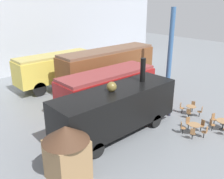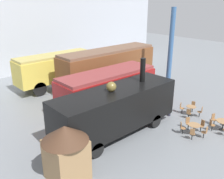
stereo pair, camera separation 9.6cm
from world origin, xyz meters
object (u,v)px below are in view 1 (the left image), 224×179
object	(u,v)px
streamlined_locomotive	(115,87)
cafe_table_near	(223,122)
steam_locomotive	(117,108)
visitor_person	(170,105)
cafe_table_far	(191,108)
cafe_table_mid	(194,127)
passenger_coach_vintage	(55,67)
passenger_coach_wooden	(108,65)
ticket_kiosk	(67,150)

from	to	relation	value
streamlined_locomotive	cafe_table_near	size ratio (longest dim) A/B	10.61
steam_locomotive	visitor_person	world-z (taller)	steam_locomotive
cafe_table_near	cafe_table_far	distance (m)	2.83
streamlined_locomotive	cafe_table_mid	distance (m)	6.90
cafe_table_near	cafe_table_mid	xyz separation A→B (m)	(-2.05, 1.05, -0.01)
passenger_coach_vintage	passenger_coach_wooden	xyz separation A→B (m)	(3.70, -3.94, 0.31)
passenger_coach_vintage	cafe_table_near	size ratio (longest dim) A/B	8.38
passenger_coach_vintage	ticket_kiosk	bearing A→B (deg)	-118.01
cafe_table_far	cafe_table_near	bearing A→B (deg)	-99.02
cafe_table_far	visitor_person	distance (m)	1.75
streamlined_locomotive	cafe_table_near	bearing A→B (deg)	-67.75
streamlined_locomotive	cafe_table_near	xyz separation A→B (m)	(3.16, -7.73, -1.36)
passenger_coach_vintage	streamlined_locomotive	distance (m)	7.99
passenger_coach_vintage	streamlined_locomotive	bearing A→B (deg)	-83.81
cafe_table_far	passenger_coach_vintage	bearing A→B (deg)	109.14
passenger_coach_vintage	steam_locomotive	bearing A→B (deg)	-99.31
steam_locomotive	cafe_table_mid	bearing A→B (deg)	-43.67
cafe_table_near	ticket_kiosk	size ratio (longest dim) A/B	0.32
passenger_coach_vintage	ticket_kiosk	world-z (taller)	passenger_coach_vintage
passenger_coach_wooden	cafe_table_mid	bearing A→B (deg)	-99.18
cafe_table_near	ticket_kiosk	bearing A→B (deg)	164.17
cafe_table_mid	visitor_person	size ratio (longest dim) A/B	0.48
streamlined_locomotive	cafe_table_mid	xyz separation A→B (m)	(1.11, -6.68, -1.37)
passenger_coach_wooden	streamlined_locomotive	bearing A→B (deg)	-125.28
passenger_coach_vintage	cafe_table_near	bearing A→B (deg)	-75.60
passenger_coach_wooden	cafe_table_mid	world-z (taller)	passenger_coach_wooden
passenger_coach_wooden	cafe_table_mid	xyz separation A→B (m)	(-1.73, -10.68, -1.87)
steam_locomotive	passenger_coach_vintage	bearing A→B (deg)	80.69
streamlined_locomotive	cafe_table_mid	bearing A→B (deg)	-80.58
passenger_coach_vintage	visitor_person	xyz separation A→B (m)	(3.14, -11.79, -1.21)
steam_locomotive	visitor_person	xyz separation A→B (m)	(4.95, -0.77, -0.99)
cafe_table_near	cafe_table_far	xyz separation A→B (m)	(0.44, 2.80, -0.02)
passenger_coach_wooden	steam_locomotive	bearing A→B (deg)	-127.86
passenger_coach_wooden	visitor_person	world-z (taller)	passenger_coach_wooden
passenger_coach_wooden	cafe_table_mid	distance (m)	10.98
passenger_coach_vintage	visitor_person	bearing A→B (deg)	-75.07
streamlined_locomotive	cafe_table_far	size ratio (longest dim) A/B	13.44
passenger_coach_wooden	visitor_person	distance (m)	8.01
cafe_table_mid	passenger_coach_wooden	bearing A→B (deg)	80.82
ticket_kiosk	cafe_table_mid	bearing A→B (deg)	-12.93
cafe_table_mid	cafe_table_far	xyz separation A→B (m)	(2.50, 1.75, -0.01)
streamlined_locomotive	steam_locomotive	xyz separation A→B (m)	(-2.67, -3.07, -0.03)
cafe_table_near	visitor_person	distance (m)	4.00
passenger_coach_wooden	ticket_kiosk	xyz separation A→B (m)	(-10.41, -8.69, -0.77)
visitor_person	passenger_coach_wooden	bearing A→B (deg)	85.96
ticket_kiosk	cafe_table_near	bearing A→B (deg)	-15.83
visitor_person	ticket_kiosk	distance (m)	9.92
passenger_coach_wooden	steam_locomotive	xyz separation A→B (m)	(-5.50, -7.08, -0.53)
cafe_table_far	cafe_table_mid	bearing A→B (deg)	-145.03
passenger_coach_vintage	ticket_kiosk	xyz separation A→B (m)	(-6.72, -12.63, -0.46)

